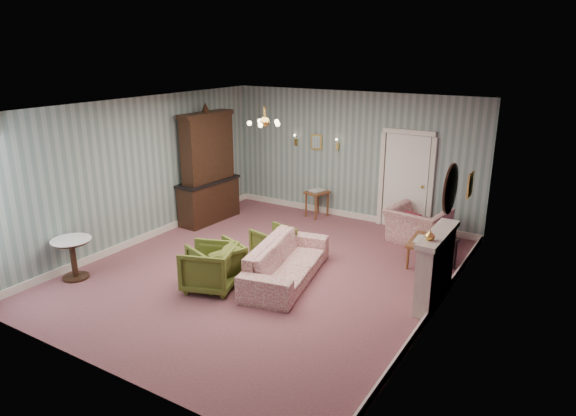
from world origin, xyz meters
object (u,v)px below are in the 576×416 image
Objects in this scene: side_table_black at (443,254)px; olive_chair_c at (273,241)px; olive_chair_b at (216,262)px; sofa_chintz at (286,255)px; wingback_chair at (418,220)px; dresser at (208,165)px; pedestal_table at (73,259)px; coffee_table at (424,252)px; fireplace at (435,267)px; olive_chair_a at (209,265)px.

olive_chair_c is at bearing -157.82° from side_table_black.
sofa_chintz reaches higher than olive_chair_b.
sofa_chintz is 2.03× the size of wingback_chair.
pedestal_table is at bearing -86.66° from dresser.
side_table_black is 6.46m from pedestal_table.
sofa_chintz is 3.68m from dresser.
pedestal_table reaches higher than side_table_black.
olive_chair_b is 1.18m from sofa_chintz.
dresser is at bearing 49.22° from sofa_chintz.
coffee_table is at bearing 155.04° from olive_chair_b.
side_table_black is at bearing 34.82° from pedestal_table.
pedestal_table is at bearing -142.76° from coffee_table.
side_table_black is (0.81, -1.02, -0.20)m from wingback_chair.
sofa_chintz is at bearing 150.94° from olive_chair_b.
coffee_table is at bearing 129.13° from olive_chair_c.
fireplace is (2.38, 0.51, 0.14)m from sofa_chintz.
olive_chair_c is at bearing 177.34° from fireplace.
wingback_chair is at bearing -37.41° from sofa_chintz.
sofa_chintz is at bearing -25.64° from dresser.
wingback_chair is (2.26, 3.61, 0.09)m from olive_chair_b.
fireplace is (1.02, -2.33, 0.09)m from wingback_chair.
side_table_black is at bearing 125.03° from olive_chair_c.
sofa_chintz is 2.84m from side_table_black.
olive_chair_c reaches higher than side_table_black.
wingback_chair is at bearing 128.30° from side_table_black.
dresser reaches higher than pedestal_table.
sofa_chintz is 1.62× the size of fireplace.
olive_chair_c is 0.29× the size of sofa_chintz.
sofa_chintz is at bearing -140.01° from side_table_black.
dresser reaches higher than fireplace.
olive_chair_b is 1.36× the size of side_table_black.
wingback_chair is at bearing 130.04° from olive_chair_a.
olive_chair_b is 1.09× the size of pedestal_table.
olive_chair_c is 1.15× the size of side_table_black.
pedestal_table is (-3.13, -1.87, -0.08)m from sofa_chintz.
dresser is 5.69m from fireplace.
olive_chair_a is at bearing -155.94° from fireplace.
olive_chair_a is 0.36× the size of sofa_chintz.
dresser is at bearing -179.07° from side_table_black.
sofa_chintz reaches higher than olive_chair_a.
wingback_chair is 1.08m from coffee_table.
pedestal_table is at bearing 55.41° from wingback_chair.
olive_chair_a is at bearing -46.88° from dresser.
coffee_table is (2.70, 2.84, -0.18)m from olive_chair_a.
side_table_black is at bearing 99.10° from fireplace.
fireplace is 1.54× the size of coffee_table.
olive_chair_a reaches higher than coffee_table.
wingback_chair is 6.51m from pedestal_table.
coffee_table is (1.81, 1.89, -0.21)m from sofa_chintz.
wingback_chair is at bearing 17.20° from dresser.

